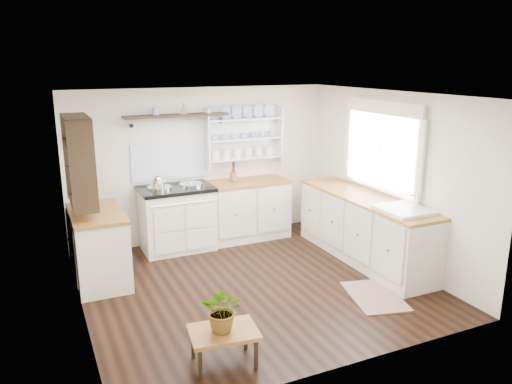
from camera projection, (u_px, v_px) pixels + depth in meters
floor at (254, 284)px, 6.16m from camera, size 4.00×3.80×0.01m
wall_back at (202, 165)px, 7.54m from camera, size 4.00×0.02×2.30m
wall_right at (390, 178)px, 6.68m from camera, size 0.02×3.80×2.30m
wall_left at (75, 215)px, 5.06m from camera, size 0.02×3.80×2.30m
ceiling at (254, 95)px, 5.57m from camera, size 4.00×3.80×0.01m
window at (382, 146)px, 6.68m from camera, size 0.08×1.55×1.22m
aga_cooker at (177, 218)px, 7.21m from camera, size 1.04×0.72×0.96m
back_cabinets at (247, 209)px, 7.69m from camera, size 1.27×0.63×0.90m
right_cabinets at (364, 228)px, 6.82m from camera, size 0.62×2.43×0.90m
belfast_sink at (403, 219)px, 6.07m from camera, size 0.55×0.60×0.45m
left_cabinets at (99, 246)px, 6.14m from camera, size 0.62×1.13×0.90m
plate_rack at (242, 136)px, 7.66m from camera, size 1.20×0.22×0.90m
high_shelf at (177, 116)px, 7.07m from camera, size 1.50×0.29×0.16m
left_shelving at (79, 160)px, 5.81m from camera, size 0.28×0.80×1.05m
kettle at (158, 184)px, 6.85m from camera, size 0.17×0.17×0.21m
utensil_crock at (233, 176)px, 7.56m from camera, size 0.11×0.11×0.13m
center_table at (224, 335)px, 4.48m from camera, size 0.66×0.51×0.33m
potted_plant at (223, 309)px, 4.41m from camera, size 0.47×0.45×0.42m
floor_rug at (375, 296)px, 5.82m from camera, size 0.74×0.96×0.02m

